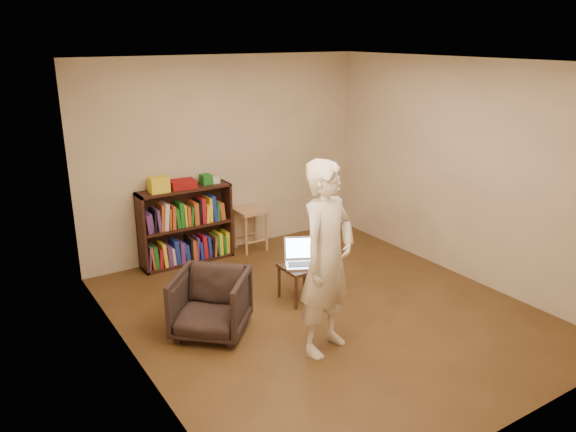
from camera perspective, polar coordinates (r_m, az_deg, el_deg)
floor at (r=6.14m, az=3.69°, el=-9.65°), size 4.50×4.50×0.00m
ceiling at (r=5.44m, az=4.26°, el=15.37°), size 4.50×4.50×0.00m
wall_back at (r=7.52m, az=-6.34°, el=6.08°), size 4.00×0.00×4.00m
wall_left at (r=4.79m, az=-15.68°, el=-1.56°), size 0.00×4.50×4.50m
wall_right at (r=7.00m, az=17.29°, el=4.45°), size 0.00×4.50×4.50m
bookshelf at (r=7.35m, az=-10.34°, el=-1.38°), size 1.20×0.30×1.00m
box_yellow at (r=7.02m, az=-12.99°, el=3.12°), size 0.24×0.17×0.19m
red_cloth at (r=7.16m, az=-10.66°, el=3.21°), size 0.33×0.26×0.10m
box_green at (r=7.30m, az=-8.35°, el=3.72°), size 0.14×0.14×0.13m
box_white at (r=7.34m, az=-7.36°, el=3.63°), size 0.11×0.11×0.07m
stool at (r=7.65m, az=-3.83°, el=-0.08°), size 0.40×0.40×0.58m
armchair at (r=5.64m, az=-7.85°, el=-8.81°), size 0.98×0.98×0.64m
side_table at (r=6.25m, az=1.29°, el=-5.63°), size 0.40×0.40×0.41m
laptop at (r=6.25m, az=1.42°, el=-4.35°), size 0.50×0.50×0.27m
person at (r=5.09m, az=3.98°, el=-4.37°), size 0.77×0.63×1.83m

